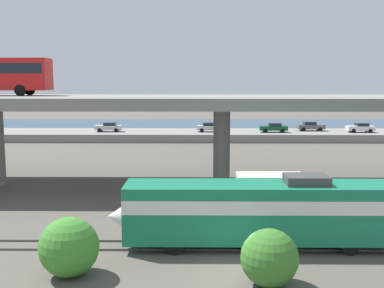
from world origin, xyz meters
TOP-DOWN VIEW (x-y plane):
  - ground_plane at (0.00, 0.00)m, footprint 260.00×260.00m
  - rail_strip_near at (0.00, 3.27)m, footprint 110.00×0.12m
  - rail_strip_far at (0.00, 4.73)m, footprint 110.00×0.12m
  - train_locomotive at (0.57, 4.00)m, footprint 16.32×3.04m
  - highway_overpass at (-0.00, 20.00)m, footprint 96.00×12.14m
  - service_truck_west at (3.74, 9.95)m, footprint 6.80×2.46m
  - pier_parking_lot at (0.00, 55.00)m, footprint 79.32×10.38m
  - parked_car_0 at (16.61, 56.10)m, footprint 4.38×1.93m
  - parked_car_1 at (-0.11, 54.29)m, footprint 4.29×1.85m
  - parked_car_2 at (10.12, 53.71)m, footprint 4.40×1.88m
  - parked_car_3 at (24.06, 53.77)m, footprint 4.26×1.99m
  - parked_car_4 at (-16.52, 54.36)m, footprint 4.29×1.90m
  - harbor_water at (0.00, 78.00)m, footprint 140.00×36.00m
  - shrub_left at (-8.43, -0.23)m, footprint 2.92×2.92m
  - shrub_right at (1.12, -1.26)m, footprint 2.70×2.70m

SIDE VIEW (x-z plane):
  - ground_plane at x=0.00m, z-range 0.00..0.00m
  - harbor_water at x=0.00m, z-range 0.00..0.01m
  - rail_strip_near at x=0.00m, z-range 0.00..0.12m
  - rail_strip_far at x=0.00m, z-range 0.00..0.12m
  - pier_parking_lot at x=0.00m, z-range 0.00..1.27m
  - shrub_right at x=1.12m, z-range 0.00..2.70m
  - shrub_left at x=-8.43m, z-range 0.00..2.92m
  - service_truck_west at x=3.74m, z-range 0.12..3.16m
  - parked_car_1 at x=-0.11m, z-range 1.29..2.79m
  - parked_car_4 at x=-16.52m, z-range 1.29..2.79m
  - parked_car_2 at x=10.12m, z-range 1.29..2.79m
  - parked_car_0 at x=16.61m, z-range 1.29..2.79m
  - parked_car_3 at x=24.06m, z-range 1.30..2.80m
  - train_locomotive at x=0.57m, z-range 0.10..4.28m
  - highway_overpass at x=0.00m, z-range 3.29..11.39m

